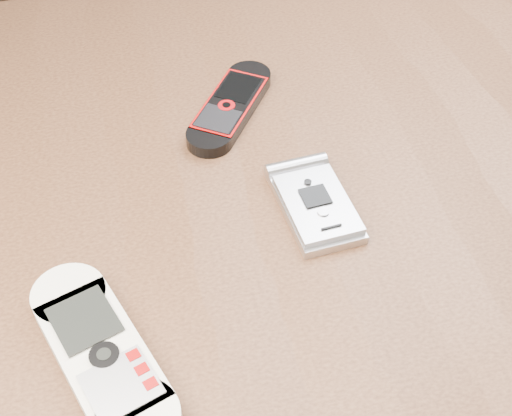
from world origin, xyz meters
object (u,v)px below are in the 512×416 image
(nokia_white, at_px, (102,355))
(nokia_black_red, at_px, (230,106))
(motorola_razr, at_px, (316,204))
(table, at_px, (251,293))

(nokia_white, distance_m, nokia_black_red, 0.29)
(nokia_white, distance_m, motorola_razr, 0.21)
(nokia_black_red, bearing_deg, motorola_razr, -38.96)
(table, distance_m, nokia_black_red, 0.18)
(table, distance_m, motorola_razr, 0.13)
(table, height_order, motorola_razr, motorola_razr)
(nokia_white, height_order, nokia_black_red, nokia_white)
(table, distance_m, nokia_white, 0.21)
(table, bearing_deg, motorola_razr, -6.19)
(table, relative_size, nokia_black_red, 8.46)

